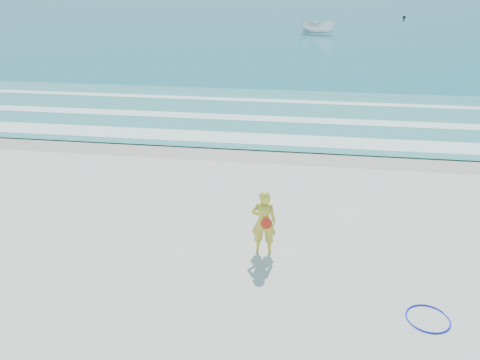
# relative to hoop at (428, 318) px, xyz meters

# --- Properties ---
(ground) EXTENTS (400.00, 400.00, 0.00)m
(ground) POSITION_rel_hoop_xyz_m (-4.25, -0.04, -0.02)
(ground) COLOR silver
(ground) RESTS_ON ground
(wet_sand) EXTENTS (400.00, 2.40, 0.00)m
(wet_sand) POSITION_rel_hoop_xyz_m (-4.25, 8.96, -0.01)
(wet_sand) COLOR #B2A893
(wet_sand) RESTS_ON ground
(ocean) EXTENTS (400.00, 190.00, 0.04)m
(ocean) POSITION_rel_hoop_xyz_m (-4.25, 104.96, 0.00)
(ocean) COLOR #19727F
(ocean) RESTS_ON ground
(shallow) EXTENTS (400.00, 10.00, 0.01)m
(shallow) POSITION_rel_hoop_xyz_m (-4.25, 13.96, 0.03)
(shallow) COLOR #59B7AD
(shallow) RESTS_ON ocean
(foam_near) EXTENTS (400.00, 1.40, 0.01)m
(foam_near) POSITION_rel_hoop_xyz_m (-4.25, 10.26, 0.04)
(foam_near) COLOR white
(foam_near) RESTS_ON shallow
(foam_mid) EXTENTS (400.00, 0.90, 0.01)m
(foam_mid) POSITION_rel_hoop_xyz_m (-4.25, 13.16, 0.04)
(foam_mid) COLOR white
(foam_mid) RESTS_ON shallow
(foam_far) EXTENTS (400.00, 0.60, 0.01)m
(foam_far) POSITION_rel_hoop_xyz_m (-4.25, 16.46, 0.04)
(foam_far) COLOR white
(foam_far) RESTS_ON shallow
(hoop) EXTENTS (1.13, 1.13, 0.03)m
(hoop) POSITION_rel_hoop_xyz_m (0.00, 0.00, 0.00)
(hoop) COLOR #0D19F0
(hoop) RESTS_ON ground
(boat) EXTENTS (4.30, 2.77, 1.55)m
(boat) POSITION_rel_hoop_xyz_m (-1.77, 45.88, 0.80)
(boat) COLOR white
(boat) RESTS_ON ocean
(buoy) EXTENTS (0.43, 0.43, 0.43)m
(buoy) POSITION_rel_hoop_xyz_m (10.70, 65.68, 0.24)
(buoy) COLOR black
(buoy) RESTS_ON ocean
(woman) EXTENTS (0.61, 0.42, 1.65)m
(woman) POSITION_rel_hoop_xyz_m (-3.49, 1.99, 0.81)
(woman) COLOR gold
(woman) RESTS_ON ground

